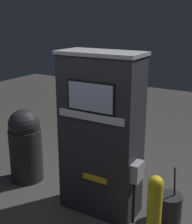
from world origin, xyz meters
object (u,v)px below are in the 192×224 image
Objects in this scene: trash_bin at (25,144)px; gas_pump at (101,135)px; squeegee_bucket at (169,207)px; safety_bollard at (154,221)px.

gas_pump is at bearing -4.43° from trash_bin.
gas_pump reaches higher than squeegee_bucket.
gas_pump is 1.14m from safety_bollard.
safety_bollard is 0.85m from squeegee_bucket.
trash_bin is at bearing 175.57° from gas_pump.
trash_bin is at bearing 162.61° from safety_bollard.
trash_bin reaches higher than safety_bollard.
safety_bollard is 2.26m from trash_bin.
trash_bin is at bearing -177.10° from squeegee_bucket.
safety_bollard is 1.36× the size of squeegee_bucket.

